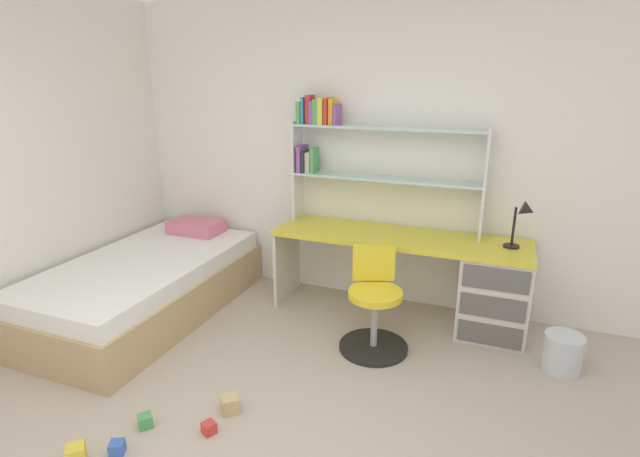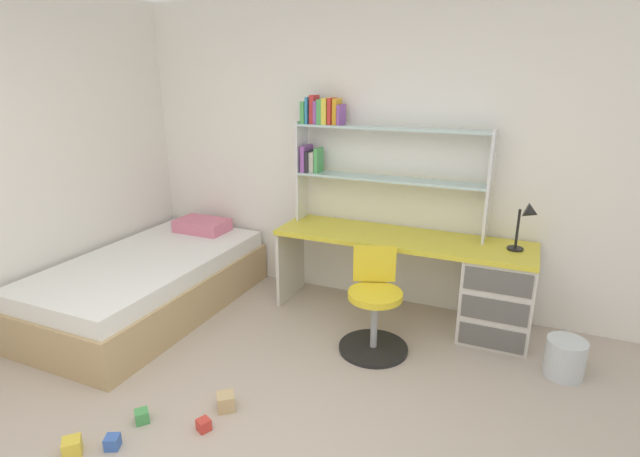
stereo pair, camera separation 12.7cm
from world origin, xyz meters
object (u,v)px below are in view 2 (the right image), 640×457
(waste_bin, at_px, (565,358))
(toy_block_blue_1, at_px, (112,442))
(toy_block_red_0, at_px, (204,425))
(toy_block_yellow_4, at_px, (72,447))
(desk_lamp, at_px, (528,220))
(bookshelf_hutch, at_px, (360,148))
(toy_block_green_3, at_px, (142,416))
(desk, at_px, (469,283))
(bed_platform, at_px, (150,283))
(toy_block_natural_2, at_px, (226,402))
(swivel_chair, at_px, (374,312))

(waste_bin, distance_m, toy_block_blue_1, 2.92)
(toy_block_red_0, bearing_deg, toy_block_yellow_4, -140.60)
(desk_lamp, distance_m, toy_block_yellow_4, 3.26)
(bookshelf_hutch, relative_size, toy_block_green_3, 20.97)
(desk, relative_size, desk_lamp, 5.44)
(desk, relative_size, toy_block_yellow_4, 22.04)
(waste_bin, height_order, toy_block_red_0, waste_bin)
(desk_lamp, bearing_deg, toy_block_green_3, -135.72)
(bed_platform, bearing_deg, desk_lamp, 14.18)
(toy_block_natural_2, height_order, toy_block_yellow_4, toy_block_natural_2)
(desk, distance_m, bed_platform, 2.69)
(waste_bin, distance_m, toy_block_yellow_4, 3.13)
(bed_platform, xyz_separation_m, toy_block_red_0, (1.36, -1.09, -0.21))
(bookshelf_hutch, height_order, toy_block_blue_1, bookshelf_hutch)
(desk, height_order, desk_lamp, desk_lamp)
(toy_block_blue_1, bearing_deg, bookshelf_hutch, 75.27)
(swivel_chair, relative_size, toy_block_green_3, 9.93)
(desk, relative_size, toy_block_blue_1, 27.71)
(desk_lamp, bearing_deg, bed_platform, -165.82)
(toy_block_red_0, xyz_separation_m, toy_block_blue_1, (-0.38, -0.32, 0.00))
(waste_bin, xyz_separation_m, toy_block_blue_1, (-2.32, -1.77, -0.10))
(bookshelf_hutch, distance_m, toy_block_green_3, 2.57)
(toy_block_green_3, xyz_separation_m, toy_block_yellow_4, (-0.16, -0.36, 0.01))
(bookshelf_hutch, bearing_deg, toy_block_natural_2, -96.99)
(bookshelf_hutch, bearing_deg, desk, -9.63)
(desk, distance_m, swivel_chair, 0.83)
(waste_bin, height_order, toy_block_natural_2, waste_bin)
(waste_bin, xyz_separation_m, toy_block_red_0, (-1.94, -1.45, -0.10))
(desk_lamp, bearing_deg, bookshelf_hutch, 173.11)
(waste_bin, xyz_separation_m, toy_block_yellow_4, (-2.49, -1.89, -0.09))
(toy_block_red_0, height_order, toy_block_natural_2, toy_block_natural_2)
(toy_block_natural_2, bearing_deg, desk, 53.15)
(desk, bearing_deg, toy_block_blue_1, -126.73)
(toy_block_natural_2, bearing_deg, waste_bin, 32.71)
(waste_bin, height_order, toy_block_blue_1, waste_bin)
(desk, height_order, toy_block_blue_1, desk)
(desk, distance_m, toy_block_green_3, 2.53)
(waste_bin, bearing_deg, toy_block_green_3, -146.48)
(desk, distance_m, waste_bin, 0.85)
(desk_lamp, relative_size, waste_bin, 1.42)
(toy_block_natural_2, relative_size, toy_block_yellow_4, 1.11)
(bookshelf_hutch, xyz_separation_m, desk_lamp, (1.36, -0.16, -0.42))
(bookshelf_hutch, bearing_deg, toy_block_yellow_4, -107.61)
(swivel_chair, distance_m, bed_platform, 2.00)
(swivel_chair, bearing_deg, toy_block_green_3, -126.86)
(toy_block_red_0, xyz_separation_m, toy_block_green_3, (-0.38, -0.09, 0.00))
(swivel_chair, xyz_separation_m, toy_block_blue_1, (-1.01, -1.58, -0.26))
(waste_bin, distance_m, toy_block_natural_2, 2.29)
(bed_platform, distance_m, waste_bin, 3.32)
(bed_platform, bearing_deg, toy_block_yellow_4, -62.10)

